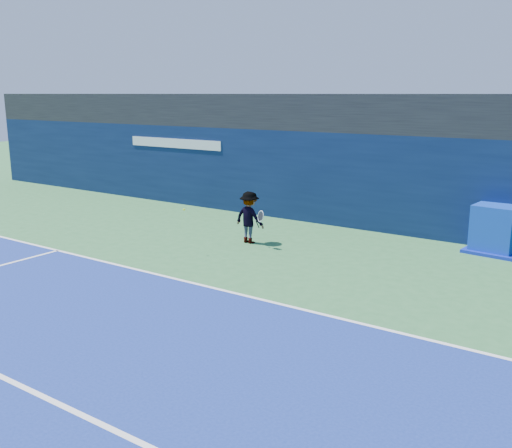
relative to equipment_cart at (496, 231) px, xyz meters
name	(u,v)px	position (x,y,z in m)	size (l,w,h in m)	color
ground	(92,329)	(-4.88, -9.67, -0.59)	(80.00, 80.00, 0.00)	#306B38
baseline	(198,284)	(-4.88, -6.67, -0.59)	(24.00, 0.10, 0.01)	white
stadium_band	(361,112)	(-4.88, 1.83, 3.01)	(36.00, 3.00, 1.20)	black
back_wall_assembly	(346,179)	(-4.88, 0.83, 0.91)	(36.00, 1.03, 3.00)	#0A193B
equipment_cart	(496,231)	(0.00, 0.00, 0.00)	(1.48, 1.48, 1.30)	#0B30A6
tennis_player	(249,217)	(-6.06, -2.96, 0.15)	(1.23, 0.69, 1.49)	white
tennis_ball	(184,210)	(-6.80, -4.92, 0.62)	(0.06, 0.06, 0.06)	#CCDA18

